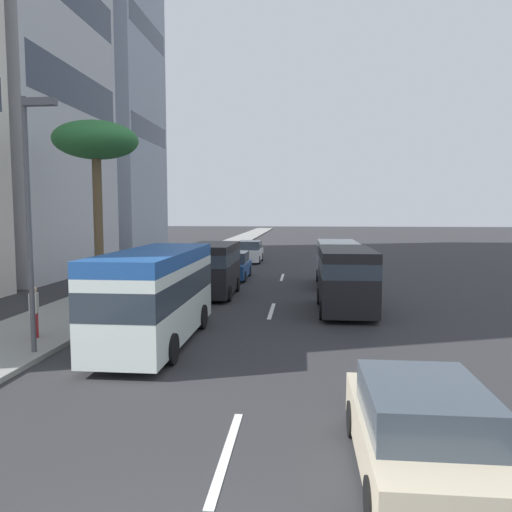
# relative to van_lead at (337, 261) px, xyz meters

# --- Properties ---
(ground_plane) EXTENTS (198.00, 198.00, 0.00)m
(ground_plane) POSITION_rel_van_lead_xyz_m (8.62, 3.14, -1.40)
(ground_plane) COLOR #2D2D30
(sidewalk_right) EXTENTS (162.00, 3.71, 0.15)m
(sidewalk_right) POSITION_rel_van_lead_xyz_m (8.62, 10.84, -1.33)
(sidewalk_right) COLOR gray
(sidewalk_right) RESTS_ON ground_plane
(lane_stripe_near) EXTENTS (3.20, 0.16, 0.01)m
(lane_stripe_near) POSITION_rel_van_lead_xyz_m (-19.05, 3.14, -1.40)
(lane_stripe_near) COLOR silver
(lane_stripe_near) RESTS_ON ground_plane
(lane_stripe_mid) EXTENTS (3.20, 0.16, 0.01)m
(lane_stripe_mid) POSITION_rel_van_lead_xyz_m (-7.13, 3.14, -1.40)
(lane_stripe_mid) COLOR silver
(lane_stripe_mid) RESTS_ON ground_plane
(lane_stripe_far) EXTENTS (3.20, 0.16, 0.01)m
(lane_stripe_far) POSITION_rel_van_lead_xyz_m (3.21, 3.14, -1.40)
(lane_stripe_far) COLOR silver
(lane_stripe_far) RESTS_ON ground_plane
(van_lead) EXTENTS (4.85, 2.18, 2.45)m
(van_lead) POSITION_rel_van_lead_xyz_m (0.00, 0.00, 0.00)
(van_lead) COLOR silver
(van_lead) RESTS_ON ground_plane
(minibus_second) EXTENTS (6.94, 2.27, 2.89)m
(minibus_second) POSITION_rel_van_lead_xyz_m (-12.38, 6.38, 0.19)
(minibus_second) COLOR silver
(minibus_second) RESTS_ON ground_plane
(van_third) EXTENTS (4.97, 2.22, 2.58)m
(van_third) POSITION_rel_van_lead_xyz_m (-7.03, 0.14, 0.07)
(van_third) COLOR black
(van_third) RESTS_ON ground_plane
(van_fourth) EXTENTS (4.75, 2.19, 2.53)m
(van_fourth) POSITION_rel_van_lead_xyz_m (-3.78, 6.20, 0.04)
(van_fourth) COLOR black
(van_fourth) RESTS_ON ground_plane
(car_fifth) EXTENTS (4.47, 1.92, 1.70)m
(car_fifth) POSITION_rel_van_lead_xyz_m (12.27, 6.15, -0.60)
(car_fifth) COLOR white
(car_fifth) RESTS_ON ground_plane
(car_sixth) EXTENTS (4.12, 1.93, 1.54)m
(car_sixth) POSITION_rel_van_lead_xyz_m (-19.52, 0.08, -0.67)
(car_sixth) COLOR beige
(car_sixth) RESTS_ON ground_plane
(car_seventh) EXTENTS (4.42, 1.91, 1.62)m
(car_seventh) POSITION_rel_van_lead_xyz_m (2.42, 6.11, -0.64)
(car_seventh) COLOR #1E478C
(car_seventh) RESTS_ON ground_plane
(pedestrian_near_lamp) EXTENTS (0.37, 0.29, 1.63)m
(pedestrian_near_lamp) POSITION_rel_van_lead_xyz_m (-12.69, 10.16, -0.36)
(pedestrian_near_lamp) COLOR red
(pedestrian_near_lamp) RESTS_ON sidewalk_right
(pedestrian_mid_block) EXTENTS (0.31, 0.37, 1.77)m
(pedestrian_mid_block) POSITION_rel_van_lead_xyz_m (-2.44, 10.94, -0.27)
(pedestrian_mid_block) COLOR beige
(pedestrian_mid_block) RESTS_ON sidewalk_right
(palm_tree) EXTENTS (4.03, 4.03, 8.26)m
(palm_tree) POSITION_rel_van_lead_xyz_m (-3.77, 11.87, 5.93)
(palm_tree) COLOR brown
(palm_tree) RESTS_ON sidewalk_right
(street_lamp) EXTENTS (0.24, 0.97, 7.00)m
(street_lamp) POSITION_rel_van_lead_xyz_m (-14.10, 9.27, 3.05)
(street_lamp) COLOR #4C4C51
(street_lamp) RESTS_ON sidewalk_right
(office_tower_far) EXTENTS (10.89, 13.67, 38.18)m
(office_tower_far) POSITION_rel_van_lead_xyz_m (18.09, 22.89, 17.69)
(office_tower_far) COLOR #99A3B2
(office_tower_far) RESTS_ON ground_plane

